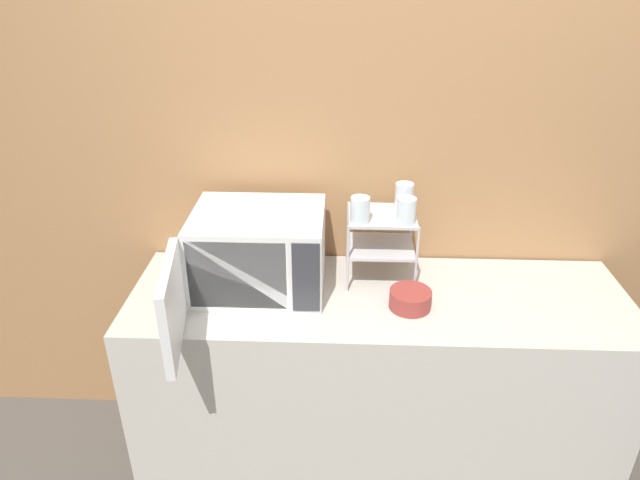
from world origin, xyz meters
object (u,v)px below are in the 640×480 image
object	(u,v)px
glass_front_left	(360,210)
glass_back_right	(404,195)
microwave	(255,253)
dish_rack	(381,232)
glass_front_right	(406,211)
bowl	(410,299)

from	to	relation	value
glass_front_left	glass_back_right	distance (m)	0.23
glass_front_left	microwave	bearing A→B (deg)	-175.17
dish_rack	glass_front_right	xyz separation A→B (m)	(0.08, -0.07, 0.13)
glass_front_right	glass_front_left	bearing A→B (deg)	179.70
dish_rack	glass_front_right	size ratio (longest dim) A/B	2.85
microwave	bowl	distance (m)	0.62
glass_front_right	bowl	xyz separation A→B (m)	(0.02, -0.14, -0.30)
dish_rack	glass_front_left	size ratio (longest dim) A/B	2.85
glass_back_right	glass_front_right	world-z (taller)	same
glass_front_left	glass_back_right	xyz separation A→B (m)	(0.18, 0.15, 0.00)
dish_rack	bowl	world-z (taller)	dish_rack
glass_front_left	glass_front_right	xyz separation A→B (m)	(0.17, -0.00, 0.00)
glass_back_right	bowl	world-z (taller)	glass_back_right
glass_front_left	bowl	size ratio (longest dim) A/B	0.63
microwave	glass_front_left	world-z (taller)	glass_front_left
glass_back_right	glass_front_right	size ratio (longest dim) A/B	1.00
glass_front_right	bowl	bearing A→B (deg)	-81.12
glass_front_right	glass_back_right	bearing A→B (deg)	88.22
microwave	glass_back_right	xyz separation A→B (m)	(0.58, 0.18, 0.18)
microwave	bowl	bearing A→B (deg)	-10.52
glass_back_right	bowl	distance (m)	0.42
glass_front_left	dish_rack	bearing A→B (deg)	38.23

